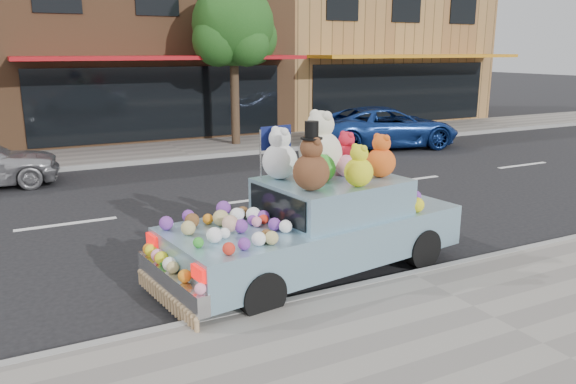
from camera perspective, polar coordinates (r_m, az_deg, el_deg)
ground at (r=12.19m, az=-2.60°, el=-0.71°), size 120.00×120.00×0.00m
near_sidewalk at (r=7.14m, az=20.19°, el=-12.28°), size 60.00×3.00×0.12m
far_sidewalk at (r=18.16m, az=-11.18°, el=4.21°), size 60.00×3.00×0.12m
near_kerb at (r=8.12m, az=12.41°, el=-8.39°), size 60.00×0.12×0.13m
far_kerb at (r=16.74m, az=-9.75°, el=3.46°), size 60.00×0.12×0.13m
storefront_mid at (r=23.21m, az=-15.53°, el=15.00°), size 10.00×9.80×7.30m
storefront_right at (r=27.13m, az=6.36°, el=15.23°), size 10.00×9.80×7.30m
street_tree at (r=18.60m, az=-5.55°, el=15.89°), size 3.00×2.70×5.22m
car_blue at (r=18.84m, az=9.88°, el=6.50°), size 5.15×3.09×1.34m
art_car at (r=8.03m, az=2.87°, el=-2.65°), size 4.68×2.34×2.30m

